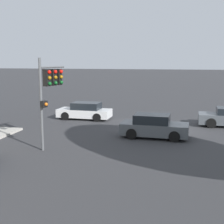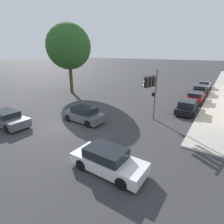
{
  "view_description": "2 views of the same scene",
  "coord_description": "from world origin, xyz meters",
  "px_view_note": "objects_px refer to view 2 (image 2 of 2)",
  "views": [
    {
      "loc": [
        -1.05,
        21.37,
        4.74
      ],
      "look_at": [
        3.56,
        2.61,
        1.54
      ],
      "focal_mm": 50.0,
      "sensor_mm": 36.0,
      "label": 1
    },
    {
      "loc": [
        11.86,
        -9.38,
        6.42
      ],
      "look_at": [
        3.33,
        3.68,
        1.02
      ],
      "focal_mm": 28.0,
      "sensor_mm": 36.0,
      "label": 2
    }
  ],
  "objects_px": {
    "crossing_car_2": "(7,119)",
    "parked_car_1": "(195,97)",
    "street_tree": "(69,47)",
    "parked_car_0": "(187,107)",
    "traffic_signal": "(151,86)",
    "crossing_car_1": "(108,160)",
    "parked_car_2": "(200,90)",
    "crossing_car_0": "(84,115)",
    "parked_car_3": "(204,85)"
  },
  "relations": [
    {
      "from": "crossing_car_2",
      "to": "parked_car_1",
      "type": "xyz_separation_m",
      "value": [
        12.95,
        18.05,
        -0.03
      ]
    },
    {
      "from": "street_tree",
      "to": "parked_car_3",
      "type": "distance_m",
      "value": 24.79
    },
    {
      "from": "traffic_signal",
      "to": "crossing_car_0",
      "type": "relative_size",
      "value": 1.17
    },
    {
      "from": "crossing_car_0",
      "to": "parked_car_1",
      "type": "height_order",
      "value": "crossing_car_0"
    },
    {
      "from": "parked_car_0",
      "to": "parked_car_2",
      "type": "xyz_separation_m",
      "value": [
        -0.11,
        10.57,
        0.03
      ]
    },
    {
      "from": "crossing_car_2",
      "to": "traffic_signal",
      "type": "bearing_deg",
      "value": 37.96
    },
    {
      "from": "parked_car_0",
      "to": "traffic_signal",
      "type": "bearing_deg",
      "value": 149.42
    },
    {
      "from": "parked_car_0",
      "to": "street_tree",
      "type": "bearing_deg",
      "value": 87.16
    },
    {
      "from": "street_tree",
      "to": "parked_car_0",
      "type": "bearing_deg",
      "value": -1.19
    },
    {
      "from": "crossing_car_1",
      "to": "traffic_signal",
      "type": "bearing_deg",
      "value": 96.95
    },
    {
      "from": "crossing_car_2",
      "to": "parked_car_3",
      "type": "distance_m",
      "value": 31.61
    },
    {
      "from": "traffic_signal",
      "to": "parked_car_1",
      "type": "relative_size",
      "value": 1.13
    },
    {
      "from": "street_tree",
      "to": "crossing_car_1",
      "type": "bearing_deg",
      "value": -39.2
    },
    {
      "from": "crossing_car_0",
      "to": "parked_car_0",
      "type": "xyz_separation_m",
      "value": [
        7.8,
        8.21,
        -0.03
      ]
    },
    {
      "from": "crossing_car_1",
      "to": "parked_car_0",
      "type": "distance_m",
      "value": 13.15
    },
    {
      "from": "crossing_car_0",
      "to": "parked_car_0",
      "type": "distance_m",
      "value": 11.33
    },
    {
      "from": "crossing_car_2",
      "to": "parked_car_2",
      "type": "relative_size",
      "value": 0.97
    },
    {
      "from": "crossing_car_0",
      "to": "parked_car_1",
      "type": "distance_m",
      "value": 15.61
    },
    {
      "from": "street_tree",
      "to": "traffic_signal",
      "type": "relative_size",
      "value": 2.16
    },
    {
      "from": "traffic_signal",
      "to": "parked_car_3",
      "type": "distance_m",
      "value": 21.13
    },
    {
      "from": "street_tree",
      "to": "crossing_car_0",
      "type": "distance_m",
      "value": 14.88
    },
    {
      "from": "traffic_signal",
      "to": "crossing_car_1",
      "type": "bearing_deg",
      "value": 108.98
    },
    {
      "from": "street_tree",
      "to": "parked_car_2",
      "type": "xyz_separation_m",
      "value": [
        18.0,
        10.2,
        -6.44
      ]
    },
    {
      "from": "crossing_car_1",
      "to": "parked_car_0",
      "type": "xyz_separation_m",
      "value": [
        1.65,
        13.05,
        0.01
      ]
    },
    {
      "from": "crossing_car_2",
      "to": "parked_car_3",
      "type": "height_order",
      "value": "crossing_car_2"
    },
    {
      "from": "traffic_signal",
      "to": "parked_car_1",
      "type": "distance_m",
      "value": 10.66
    },
    {
      "from": "parked_car_3",
      "to": "street_tree",
      "type": "bearing_deg",
      "value": 130.16
    },
    {
      "from": "crossing_car_2",
      "to": "parked_car_1",
      "type": "distance_m",
      "value": 22.22
    },
    {
      "from": "parked_car_2",
      "to": "crossing_car_0",
      "type": "bearing_deg",
      "value": 157.1
    },
    {
      "from": "street_tree",
      "to": "parked_car_1",
      "type": "height_order",
      "value": "street_tree"
    },
    {
      "from": "street_tree",
      "to": "crossing_car_1",
      "type": "relative_size",
      "value": 2.45
    },
    {
      "from": "traffic_signal",
      "to": "crossing_car_1",
      "type": "height_order",
      "value": "traffic_signal"
    },
    {
      "from": "crossing_car_2",
      "to": "parked_car_1",
      "type": "relative_size",
      "value": 1.04
    },
    {
      "from": "crossing_car_1",
      "to": "parked_car_2",
      "type": "xyz_separation_m",
      "value": [
        1.54,
        23.62,
        0.03
      ]
    },
    {
      "from": "street_tree",
      "to": "traffic_signal",
      "type": "distance_m",
      "value": 16.73
    },
    {
      "from": "street_tree",
      "to": "crossing_car_1",
      "type": "height_order",
      "value": "street_tree"
    },
    {
      "from": "street_tree",
      "to": "parked_car_0",
      "type": "relative_size",
      "value": 2.37
    },
    {
      "from": "parked_car_1",
      "to": "parked_car_2",
      "type": "distance_m",
      "value": 5.3
    },
    {
      "from": "crossing_car_0",
      "to": "crossing_car_1",
      "type": "bearing_deg",
      "value": 143.09
    },
    {
      "from": "parked_car_0",
      "to": "parked_car_1",
      "type": "relative_size",
      "value": 1.03
    },
    {
      "from": "crossing_car_2",
      "to": "parked_car_2",
      "type": "xyz_separation_m",
      "value": [
        12.79,
        23.35,
        0.01
      ]
    },
    {
      "from": "crossing_car_0",
      "to": "parked_car_3",
      "type": "bearing_deg",
      "value": -106.24
    },
    {
      "from": "crossing_car_0",
      "to": "crossing_car_2",
      "type": "distance_m",
      "value": 6.85
    },
    {
      "from": "crossing_car_2",
      "to": "parked_car_2",
      "type": "bearing_deg",
      "value": 61.06
    },
    {
      "from": "parked_car_3",
      "to": "crossing_car_0",
      "type": "bearing_deg",
      "value": 161.44
    },
    {
      "from": "crossing_car_0",
      "to": "crossing_car_1",
      "type": "distance_m",
      "value": 7.82
    },
    {
      "from": "parked_car_1",
      "to": "parked_car_3",
      "type": "distance_m",
      "value": 10.86
    },
    {
      "from": "crossing_car_0",
      "to": "traffic_signal",
      "type": "bearing_deg",
      "value": -144.49
    },
    {
      "from": "street_tree",
      "to": "parked_car_3",
      "type": "height_order",
      "value": "street_tree"
    },
    {
      "from": "crossing_car_2",
      "to": "parked_car_0",
      "type": "height_order",
      "value": "parked_car_0"
    }
  ]
}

